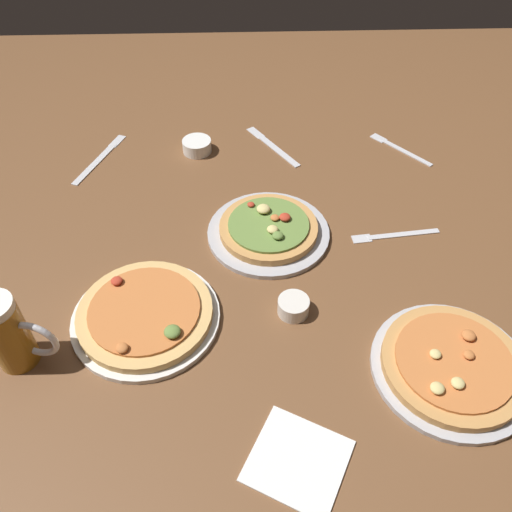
{
  "coord_description": "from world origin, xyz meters",
  "views": [
    {
      "loc": [
        -0.03,
        -0.8,
        0.85
      ],
      "look_at": [
        0.0,
        0.0,
        0.02
      ],
      "focal_mm": 37.04,
      "sensor_mm": 36.0,
      "label": 1
    }
  ],
  "objects": [
    {
      "name": "fork_left",
      "position": [
        0.32,
        0.07,
        0.0
      ],
      "size": [
        0.21,
        0.04,
        0.01
      ],
      "color": "silver",
      "rests_on": "ground_plane"
    },
    {
      "name": "ground_plane",
      "position": [
        0.0,
        0.0,
        -0.01
      ],
      "size": [
        2.4,
        2.4,
        0.03
      ],
      "primitive_type": "cube",
      "color": "brown"
    },
    {
      "name": "fork_spare",
      "position": [
        0.41,
        0.42,
        0.0
      ],
      "size": [
        0.15,
        0.16,
        0.01
      ],
      "color": "silver",
      "rests_on": "ground_plane"
    },
    {
      "name": "pizza_plate_side",
      "position": [
        0.35,
        -0.29,
        0.02
      ],
      "size": [
        0.29,
        0.29,
        0.05
      ],
      "color": "#B2B2B7",
      "rests_on": "ground_plane"
    },
    {
      "name": "napkin_folded",
      "position": [
        0.05,
        -0.45,
        0.0
      ],
      "size": [
        0.2,
        0.2,
        0.01
      ],
      "primitive_type": "cube",
      "rotation": [
        0.0,
        0.0,
        -0.48
      ],
      "color": "white",
      "rests_on": "ground_plane"
    },
    {
      "name": "ramekin_sauce",
      "position": [
        -0.15,
        0.43,
        0.02
      ],
      "size": [
        0.08,
        0.08,
        0.04
      ],
      "primitive_type": "cylinder",
      "color": "white",
      "rests_on": "ground_plane"
    },
    {
      "name": "knife_right",
      "position": [
        -0.41,
        0.4,
        0.0
      ],
      "size": [
        0.11,
        0.23,
        0.01
      ],
      "color": "silver",
      "rests_on": "ground_plane"
    },
    {
      "name": "knife_spare",
      "position": [
        0.06,
        0.44,
        0.0
      ],
      "size": [
        0.14,
        0.2,
        0.01
      ],
      "color": "silver",
      "rests_on": "ground_plane"
    },
    {
      "name": "ramekin_butter",
      "position": [
        0.07,
        -0.14,
        0.02
      ],
      "size": [
        0.06,
        0.06,
        0.03
      ],
      "primitive_type": "cylinder",
      "color": "silver",
      "rests_on": "ground_plane"
    },
    {
      "name": "pizza_plate_near",
      "position": [
        -0.22,
        -0.15,
        0.02
      ],
      "size": [
        0.29,
        0.29,
        0.05
      ],
      "color": "silver",
      "rests_on": "ground_plane"
    },
    {
      "name": "pizza_plate_far",
      "position": [
        0.03,
        0.09,
        0.02
      ],
      "size": [
        0.28,
        0.28,
        0.05
      ],
      "color": "#B2B2B7",
      "rests_on": "ground_plane"
    },
    {
      "name": "beer_mug_dark",
      "position": [
        -0.45,
        -0.23,
        0.08
      ],
      "size": [
        0.13,
        0.07,
        0.16
      ],
      "color": "#9E6619",
      "rests_on": "ground_plane"
    }
  ]
}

